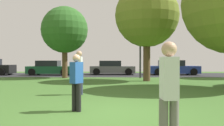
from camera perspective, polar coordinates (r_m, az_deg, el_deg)
The scene contains 11 objects.
ground_plane at distance 6.63m, azimuth -0.52°, elevation -11.72°, with size 44.00×44.00×0.00m, color #3D6628.
road_strip at distance 22.52m, azimuth 0.42°, elevation -2.82°, with size 44.00×6.40×0.01m, color #28282B.
maple_tree_far at distance 16.47m, azimuth 8.27°, elevation 11.09°, with size 4.25×4.25×6.52m.
maple_tree_near at distance 19.20m, azimuth -11.18°, elevation 7.69°, with size 3.62×3.62×5.57m.
person_catcher at distance 6.74m, azimuth -8.45°, elevation -4.06°, with size 0.36×0.39×1.58m.
person_bystander at distance 3.71m, azimuth 13.38°, elevation -6.81°, with size 0.30×0.33×1.71m.
person_walking at distance 9.89m, azimuth -7.82°, elevation -1.69°, with size 0.30×0.34×1.80m.
parked_car_green at distance 23.01m, azimuth -14.47°, elevation -1.24°, with size 4.14×2.07×1.34m.
parked_car_grey at distance 22.83m, azimuth 0.03°, elevation -1.24°, with size 4.19×2.00×1.33m.
parked_car_blue at distance 23.31m, azimuth 14.29°, elevation -1.18°, with size 4.59×2.02×1.37m.
street_lamp_post at distance 18.79m, azimuth 6.74°, elevation 3.30°, with size 0.14×0.14×4.50m, color #2D2D33.
Camera 1 is at (0.15, -6.47, 1.44)m, focal length 38.47 mm.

